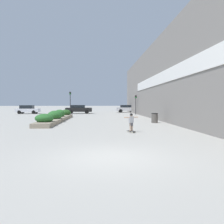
# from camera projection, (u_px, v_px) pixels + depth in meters

# --- Properties ---
(ground_plane) EXTENTS (300.00, 300.00, 0.00)m
(ground_plane) POSITION_uv_depth(u_px,v_px,m) (109.00, 157.00, 7.56)
(ground_plane) COLOR #A3A099
(building_wall_right) EXTENTS (0.67, 47.67, 9.14)m
(building_wall_right) POSITION_uv_depth(u_px,v_px,m) (155.00, 81.00, 26.40)
(building_wall_right) COLOR gray
(building_wall_right) RESTS_ON ground_plane
(planter_box) EXTENTS (1.59, 14.09, 1.16)m
(planter_box) POSITION_uv_depth(u_px,v_px,m) (57.00, 117.00, 23.02)
(planter_box) COLOR gray
(planter_box) RESTS_ON ground_plane
(skateboard) EXTENTS (0.52, 0.79, 0.10)m
(skateboard) POSITION_uv_depth(u_px,v_px,m) (131.00, 131.00, 14.06)
(skateboard) COLOR black
(skateboard) RESTS_ON ground_plane
(skateboarder) EXTENTS (0.99, 0.51, 1.14)m
(skateboarder) POSITION_uv_depth(u_px,v_px,m) (131.00, 120.00, 14.03)
(skateboarder) COLOR tan
(skateboarder) RESTS_ON skateboard
(trash_bin) EXTENTS (0.63, 0.63, 0.93)m
(trash_bin) POSITION_uv_depth(u_px,v_px,m) (155.00, 118.00, 20.86)
(trash_bin) COLOR #514C47
(trash_bin) RESTS_ON ground_plane
(car_leftmost) EXTENTS (4.71, 1.92, 1.55)m
(car_leftmost) POSITION_uv_depth(u_px,v_px,m) (79.00, 109.00, 39.67)
(car_leftmost) COLOR black
(car_leftmost) RESTS_ON ground_plane
(car_center_left) EXTENTS (4.44, 1.87, 1.51)m
(car_center_left) POSITION_uv_depth(u_px,v_px,m) (127.00, 108.00, 44.50)
(car_center_left) COLOR #BCBCC1
(car_center_left) RESTS_ON ground_plane
(car_center_right) EXTENTS (4.51, 2.00, 1.45)m
(car_center_right) POSITION_uv_depth(u_px,v_px,m) (175.00, 109.00, 41.24)
(car_center_right) COLOR navy
(car_center_right) RESTS_ON ground_plane
(car_rightmost) EXTENTS (3.97, 1.87, 1.52)m
(car_rightmost) POSITION_uv_depth(u_px,v_px,m) (28.00, 109.00, 38.97)
(car_rightmost) COLOR silver
(car_rightmost) RESTS_ON ground_plane
(traffic_light_left) EXTENTS (0.28, 0.30, 3.78)m
(traffic_light_left) POSITION_uv_depth(u_px,v_px,m) (70.00, 99.00, 36.37)
(traffic_light_left) COLOR black
(traffic_light_left) RESTS_ON ground_plane
(traffic_light_right) EXTENTS (0.28, 0.30, 3.20)m
(traffic_light_right) POSITION_uv_depth(u_px,v_px,m) (136.00, 101.00, 36.29)
(traffic_light_right) COLOR black
(traffic_light_right) RESTS_ON ground_plane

